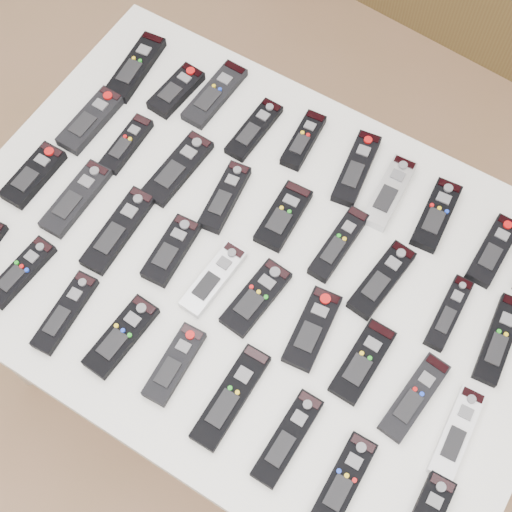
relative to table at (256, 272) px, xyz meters
The scene contains 37 objects.
ground 0.74m from the table, 132.71° to the right, with size 4.00×4.00×0.00m, color #98744D.
table is the anchor object (origin of this frame).
remote_0 0.57m from the table, 151.23° to the left, with size 0.06×0.19×0.02m, color black.
remote_1 0.47m from the table, 144.92° to the left, with size 0.06×0.14×0.02m, color black.
remote_2 0.43m from the table, 134.41° to the left, with size 0.06×0.19×0.02m, color black.
remote_3 0.33m from the table, 122.39° to the left, with size 0.05×0.17×0.02m, color black.
remote_4 0.31m from the table, 101.67° to the left, with size 0.05×0.15×0.02m, color black.
remote_5 0.31m from the table, 76.24° to the left, with size 0.05×0.18×0.02m, color black.
remote_6 0.33m from the table, 60.10° to the left, with size 0.05×0.18×0.02m, color #B7B7BC.
remote_7 0.40m from the table, 46.35° to the left, with size 0.06×0.17×0.02m, color black.
remote_8 0.49m from the table, 33.64° to the left, with size 0.05×0.16×0.02m, color black.
remote_10 0.51m from the table, 168.93° to the left, with size 0.06×0.18×0.02m, color black.
remote_11 0.40m from the table, 167.34° to the left, with size 0.04×0.15×0.02m, color black.
remote_12 0.28m from the table, 159.84° to the left, with size 0.06×0.19×0.02m, color black.
remote_13 0.17m from the table, 146.36° to the left, with size 0.05×0.17×0.02m, color black.
remote_14 0.13m from the table, 91.02° to the left, with size 0.06×0.16×0.02m, color black.
remote_15 0.19m from the table, 42.06° to the left, with size 0.04×0.18×0.02m, color black.
remote_16 0.27m from the table, 20.59° to the left, with size 0.05×0.18×0.02m, color black.
remote_17 0.40m from the table, 14.10° to the left, with size 0.04×0.16×0.02m, color black.
remote_18 0.50m from the table, 11.34° to the left, with size 0.05×0.19×0.02m, color black.
remote_19 0.52m from the table, behind, with size 0.06×0.16×0.02m, color black.
remote_20 0.41m from the table, 168.50° to the right, with size 0.06×0.18×0.02m, color black.
remote_21 0.30m from the table, 161.09° to the right, with size 0.06×0.20×0.02m, color black.
remote_22 0.19m from the table, 153.87° to the right, with size 0.06×0.15×0.02m, color black.
remote_23 0.12m from the table, 119.83° to the right, with size 0.05×0.17×0.02m, color #B7B7BC.
remote_24 0.11m from the table, 58.23° to the right, with size 0.06×0.17×0.02m, color black.
remote_25 0.20m from the table, 22.73° to the right, with size 0.06×0.17×0.02m, color black.
remote_26 0.31m from the table, 15.43° to the right, with size 0.06×0.17×0.02m, color black.
remote_27 0.42m from the table, 12.61° to the right, with size 0.05×0.18×0.02m, color black.
remote_28 0.51m from the table, 12.33° to the right, with size 0.05×0.17×0.02m, color silver.
remote_30 0.48m from the table, 144.52° to the right, with size 0.05×0.16×0.02m, color black.
remote_31 0.40m from the table, 130.84° to the right, with size 0.05×0.17×0.02m, color black.
remote_32 0.32m from the table, 115.46° to the right, with size 0.06×0.17×0.02m, color black.
remote_33 0.28m from the table, 93.06° to the right, with size 0.05×0.16×0.02m, color black.
remote_34 0.30m from the table, 67.63° to the right, with size 0.05×0.21×0.02m, color black.
remote_35 0.37m from the table, 49.40° to the right, with size 0.05×0.18×0.02m, color black.
remote_36 0.47m from the table, 38.89° to the right, with size 0.05×0.17×0.02m, color black.
Camera 1 is at (0.43, -0.42, 2.10)m, focal length 50.00 mm.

